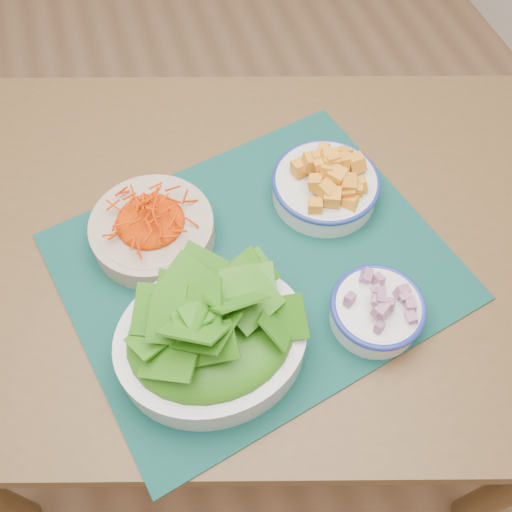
{
  "coord_description": "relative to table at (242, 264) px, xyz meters",
  "views": [
    {
      "loc": [
        0.13,
        -0.66,
        1.58
      ],
      "look_at": [
        0.28,
        -0.19,
        0.78
      ],
      "focal_mm": 40.0,
      "sensor_mm": 36.0,
      "label": 1
    }
  ],
  "objects": [
    {
      "name": "table",
      "position": [
        0.0,
        0.0,
        0.0
      ],
      "size": [
        1.41,
        1.13,
        0.75
      ],
      "rotation": [
        0.0,
        0.0,
        -0.29
      ],
      "color": "brown",
      "rests_on": "ground"
    },
    {
      "name": "squash_bowl",
      "position": [
        0.17,
        0.04,
        0.14
      ],
      "size": [
        0.23,
        0.23,
        0.09
      ],
      "rotation": [
        0.0,
        0.0,
        -0.25
      ],
      "color": "white",
      "rests_on": "placemat"
    },
    {
      "name": "placemat",
      "position": [
        0.01,
        -0.07,
        0.1
      ],
      "size": [
        0.71,
        0.63,
        0.0
      ],
      "primitive_type": "cube",
      "rotation": [
        0.0,
        0.0,
        0.23
      ],
      "color": "#082E2A",
      "rests_on": "table"
    },
    {
      "name": "onion_bowl",
      "position": [
        0.16,
        -0.22,
        0.14
      ],
      "size": [
        0.15,
        0.15,
        0.07
      ],
      "rotation": [
        0.0,
        0.0,
        0.03
      ],
      "color": "white",
      "rests_on": "placemat"
    },
    {
      "name": "carrot_bowl",
      "position": [
        -0.15,
        0.04,
        0.14
      ],
      "size": [
        0.28,
        0.28,
        0.08
      ],
      "rotation": [
        0.0,
        0.0,
        0.42
      ],
      "color": "#C1AA90",
      "rests_on": "placemat"
    },
    {
      "name": "ground",
      "position": [
        -0.27,
        0.12,
        -0.65
      ],
      "size": [
        4.0,
        4.0,
        0.0
      ],
      "primitive_type": "plane",
      "color": "#A3734F",
      "rests_on": "ground"
    },
    {
      "name": "lettuce_bowl",
      "position": [
        -0.1,
        -0.2,
        0.17
      ],
      "size": [
        0.29,
        0.25,
        0.14
      ],
      "rotation": [
        0.0,
        0.0,
        0.02
      ],
      "color": "silver",
      "rests_on": "placemat"
    }
  ]
}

